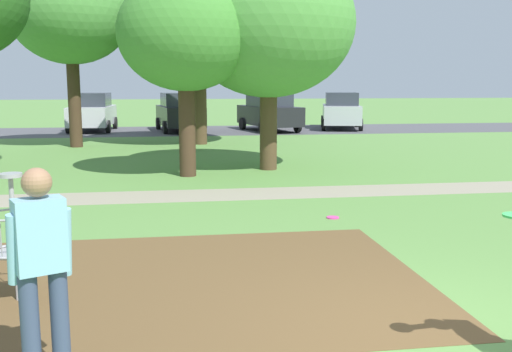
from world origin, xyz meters
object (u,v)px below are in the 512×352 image
Objects in this scene: frisbee_mid_grass at (45,258)px; tree_near_right at (70,13)px; frisbee_far_right at (333,217)px; parked_car_rightmost at (341,111)px; parked_car_center_left at (180,112)px; disc_golf_basket at (9,232)px; player_throwing at (42,265)px; tree_near_left at (185,34)px; parked_car_center_right at (269,112)px; tree_mid_left at (199,23)px; tree_mid_right at (269,24)px; parked_car_leftmost at (92,112)px.

tree_near_right reaches higher than frisbee_mid_grass.
tree_near_right is at bearing 116.52° from frisbee_far_right.
parked_car_center_left is at bearing -178.22° from parked_car_rightmost.
player_throwing reaches higher than disc_golf_basket.
disc_golf_basket reaches higher than frisbee_far_right.
parked_car_center_right is at bearing 71.84° from tree_near_left.
tree_mid_left is 7.02m from tree_mid_right.
frisbee_far_right is (4.49, 3.22, -0.74)m from disc_golf_basket.
frisbee_mid_grass is 23.28m from parked_car_rightmost.
tree_near_left reaches higher than disc_golf_basket.
tree_mid_right is (1.47, -6.83, -0.69)m from tree_mid_left.
tree_mid_right is (4.32, 7.55, 3.82)m from frisbee_mid_grass.
parked_car_center_left is at bearing -9.07° from parked_car_leftmost.
tree_near_left is 0.75× the size of tree_near_right.
tree_mid_left is 9.15m from parked_car_leftmost.
tree_mid_left is at bearing 97.24° from frisbee_far_right.
tree_mid_right is at bearing -114.39° from parked_car_rightmost.
frisbee_mid_grass is at bearing -107.94° from parked_car_center_right.
parked_car_center_left is (3.89, 6.53, -3.83)m from tree_near_right.
parked_car_center_right is at bearing 83.68° from frisbee_far_right.
disc_golf_basket is 5.57m from frisbee_far_right.
tree_near_left reaches higher than parked_car_center_left.
disc_golf_basket is 2.06m from player_throwing.
parked_car_leftmost is (-6.32, 13.70, -2.91)m from tree_mid_right.
player_throwing is 10.54m from tree_near_left.
frisbee_far_right is at bearing 53.88° from player_throwing.
parked_car_center_right reaches higher than disc_golf_basket.
tree_mid_left reaches higher than parked_car_leftmost.
frisbee_far_right is at bearing -107.09° from parked_car_rightmost.
parked_car_leftmost is at bearing 178.07° from parked_car_rightmost.
tree_near_left is at bearing -62.47° from tree_near_right.
tree_near_left is 14.26m from parked_car_center_right.
frisbee_mid_grass is at bearing -119.76° from tree_mid_right.
parked_car_center_left is at bearing 59.23° from tree_near_right.
player_throwing is 0.26× the size of tree_near_right.
frisbee_mid_grass is (-0.72, 3.41, -0.96)m from player_throwing.
disc_golf_basket is 0.32× the size of parked_car_center_left.
tree_mid_left is (2.88, 15.89, 3.77)m from disc_golf_basket.
tree_mid_left is at bearing -83.95° from parked_car_center_left.
tree_near_right is 4.56m from tree_mid_left.
tree_mid_right is 1.31× the size of parked_car_center_left.
player_throwing is 18.27m from tree_mid_left.
parked_car_leftmost is 0.95× the size of parked_car_center_right.
frisbee_far_right is 0.04× the size of tree_mid_right.
parked_car_center_left is (-2.12, 13.03, -2.91)m from tree_mid_right.
parked_car_leftmost is at bearing 94.96° from disc_golf_basket.
tree_mid_right is at bearing -77.89° from tree_mid_left.
parked_car_leftmost is at bearing 108.30° from frisbee_far_right.
frisbee_far_right is 13.54m from tree_mid_left.
parked_car_rightmost is at bearing 65.11° from disc_golf_basket.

